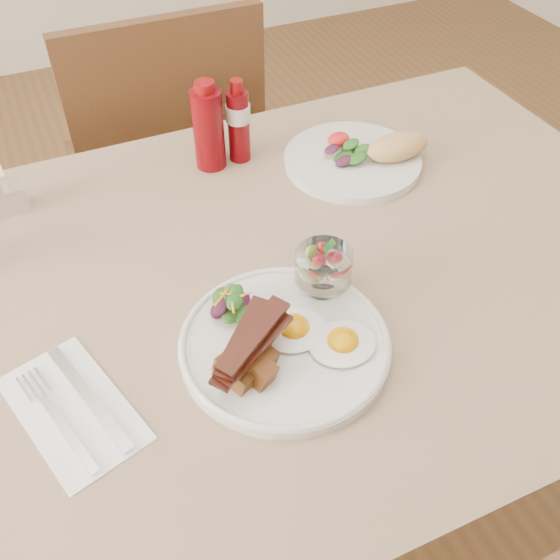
{
  "coord_description": "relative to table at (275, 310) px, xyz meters",
  "views": [
    {
      "loc": [
        -0.27,
        -0.62,
        1.4
      ],
      "look_at": [
        -0.03,
        -0.08,
        0.82
      ],
      "focal_mm": 40.0,
      "sensor_mm": 36.0,
      "label": 1
    }
  ],
  "objects": [
    {
      "name": "table",
      "position": [
        0.0,
        0.0,
        0.0
      ],
      "size": [
        1.33,
        0.88,
        0.75
      ],
      "color": "brown",
      "rests_on": "ground"
    },
    {
      "name": "hot_sauce_bottle",
      "position": [
        0.06,
        0.3,
        0.16
      ],
      "size": [
        0.05,
        0.05,
        0.15
      ],
      "rotation": [
        0.0,
        0.0,
        -0.04
      ],
      "color": "#60050A",
      "rests_on": "table"
    },
    {
      "name": "side_salad",
      "position": [
        -0.09,
        -0.07,
        0.12
      ],
      "size": [
        0.07,
        0.06,
        0.04
      ],
      "rotation": [
        0.0,
        0.0,
        0.28
      ],
      "color": "#214612",
      "rests_on": "main_plate"
    },
    {
      "name": "fried_eggs",
      "position": [
        -0.01,
        -0.16,
        0.11
      ],
      "size": [
        0.15,
        0.14,
        0.03
      ],
      "rotation": [
        0.0,
        0.0,
        -0.14
      ],
      "color": "white",
      "rests_on": "main_plate"
    },
    {
      "name": "chair_far",
      "position": [
        0.0,
        0.66,
        -0.14
      ],
      "size": [
        0.42,
        0.42,
        0.93
      ],
      "color": "brown",
      "rests_on": "ground"
    },
    {
      "name": "napkin_cutlery",
      "position": [
        -0.32,
        -0.13,
        0.09
      ],
      "size": [
        0.17,
        0.23,
        0.01
      ],
      "rotation": [
        0.0,
        0.0,
        0.29
      ],
      "color": "white",
      "rests_on": "table"
    },
    {
      "name": "bacon_potato_pile",
      "position": [
        -0.11,
        -0.17,
        0.13
      ],
      "size": [
        0.13,
        0.11,
        0.06
      ],
      "rotation": [
        0.0,
        0.0,
        0.19
      ],
      "color": "brown",
      "rests_on": "main_plate"
    },
    {
      "name": "second_plate",
      "position": [
        0.26,
        0.19,
        0.11
      ],
      "size": [
        0.26,
        0.25,
        0.06
      ],
      "rotation": [
        0.0,
        0.0,
        0.02
      ],
      "color": "silver",
      "rests_on": "table"
    },
    {
      "name": "ketchup_bottle",
      "position": [
        0.01,
        0.3,
        0.16
      ],
      "size": [
        0.06,
        0.06,
        0.16
      ],
      "rotation": [
        0.0,
        0.0,
        -0.12
      ],
      "color": "#60050A",
      "rests_on": "table"
    },
    {
      "name": "main_plate",
      "position": [
        -0.05,
        -0.14,
        0.1
      ],
      "size": [
        0.28,
        0.28,
        0.02
      ],
      "primitive_type": "cylinder",
      "color": "silver",
      "rests_on": "table"
    },
    {
      "name": "fruit_cup",
      "position": [
        0.04,
        -0.08,
        0.15
      ],
      "size": [
        0.08,
        0.08,
        0.08
      ],
      "rotation": [
        0.0,
        0.0,
        0.09
      ],
      "color": "white",
      "rests_on": "main_plate"
    }
  ]
}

